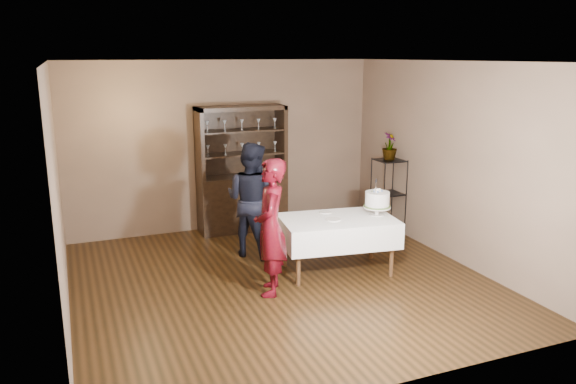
# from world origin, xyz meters

# --- Properties ---
(floor) EXTENTS (5.00, 5.00, 0.00)m
(floor) POSITION_xyz_m (0.00, 0.00, 0.00)
(floor) COLOR black
(floor) RESTS_ON ground
(ceiling) EXTENTS (5.00, 5.00, 0.00)m
(ceiling) POSITION_xyz_m (0.00, 0.00, 2.70)
(ceiling) COLOR silver
(ceiling) RESTS_ON back_wall
(back_wall) EXTENTS (5.00, 0.02, 2.70)m
(back_wall) POSITION_xyz_m (0.00, 2.50, 1.35)
(back_wall) COLOR brown
(back_wall) RESTS_ON floor
(wall_left) EXTENTS (0.02, 5.00, 2.70)m
(wall_left) POSITION_xyz_m (-2.50, 0.00, 1.35)
(wall_left) COLOR brown
(wall_left) RESTS_ON floor
(wall_right) EXTENTS (0.02, 5.00, 2.70)m
(wall_right) POSITION_xyz_m (2.50, 0.00, 1.35)
(wall_right) COLOR brown
(wall_right) RESTS_ON floor
(china_hutch) EXTENTS (1.40, 0.48, 2.00)m
(china_hutch) POSITION_xyz_m (0.20, 2.25, 0.66)
(china_hutch) COLOR black
(china_hutch) RESTS_ON floor
(plant_etagere) EXTENTS (0.42, 0.42, 1.20)m
(plant_etagere) POSITION_xyz_m (2.28, 1.20, 0.65)
(plant_etagere) COLOR black
(plant_etagere) RESTS_ON floor
(cake_table) EXTENTS (1.57, 1.09, 0.73)m
(cake_table) POSITION_xyz_m (0.80, 0.04, 0.55)
(cake_table) COLOR silver
(cake_table) RESTS_ON floor
(woman) EXTENTS (0.58, 0.70, 1.63)m
(woman) POSITION_xyz_m (-0.24, -0.27, 0.81)
(woman) COLOR #3D0513
(woman) RESTS_ON floor
(man) EXTENTS (0.98, 0.99, 1.61)m
(man) POSITION_xyz_m (-0.03, 1.06, 0.81)
(man) COLOR black
(man) RESTS_ON floor
(cake) EXTENTS (0.38, 0.38, 0.49)m
(cake) POSITION_xyz_m (1.34, -0.02, 0.92)
(cake) COLOR white
(cake) RESTS_ON cake_table
(plate_near) EXTENTS (0.24, 0.24, 0.01)m
(plate_near) POSITION_xyz_m (0.71, -0.01, 0.73)
(plate_near) COLOR white
(plate_near) RESTS_ON cake_table
(plate_far) EXTENTS (0.19, 0.19, 0.01)m
(plate_far) POSITION_xyz_m (0.76, 0.33, 0.73)
(plate_far) COLOR white
(plate_far) RESTS_ON cake_table
(potted_plant) EXTENTS (0.33, 0.33, 0.42)m
(potted_plant) POSITION_xyz_m (2.27, 1.21, 1.40)
(potted_plant) COLOR #496630
(potted_plant) RESTS_ON plant_etagere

